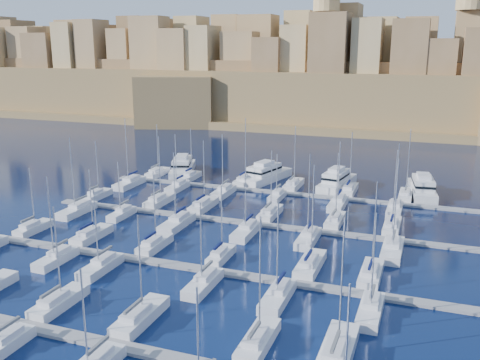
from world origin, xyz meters
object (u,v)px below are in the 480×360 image
at_px(motor_yacht_d, 422,188).
at_px(motor_yacht_a, 182,167).
at_px(sailboat_4, 258,341).
at_px(motor_yacht_c, 337,181).
at_px(sailboat_2, 59,302).
at_px(motor_yacht_b, 265,174).

bearing_deg(motor_yacht_d, motor_yacht_a, 179.57).
xyz_separation_m(sailboat_4, motor_yacht_c, (-3.93, 69.57, 0.97)).
height_order(motor_yacht_a, motor_yacht_c, same).
bearing_deg(sailboat_2, motor_yacht_b, 85.86).
bearing_deg(sailboat_4, sailboat_2, 179.99).
bearing_deg(sailboat_4, motor_yacht_b, 106.89).
bearing_deg(sailboat_2, sailboat_4, -0.01).
bearing_deg(motor_yacht_c, sailboat_4, -86.77).
height_order(sailboat_4, motor_yacht_a, sailboat_4).
distance_m(sailboat_2, motor_yacht_d, 80.96).
relative_size(motor_yacht_a, motor_yacht_d, 1.07).
relative_size(motor_yacht_b, motor_yacht_c, 1.08).
xyz_separation_m(motor_yacht_a, motor_yacht_d, (58.28, -0.44, 0.00)).
xyz_separation_m(motor_yacht_b, motor_yacht_c, (17.35, -0.53, -0.00)).
height_order(motor_yacht_a, motor_yacht_b, same).
relative_size(sailboat_2, motor_yacht_c, 0.84).
height_order(sailboat_2, motor_yacht_d, sailboat_2).
xyz_separation_m(sailboat_2, motor_yacht_c, (22.42, 69.56, 0.99)).
height_order(sailboat_4, motor_yacht_c, sailboat_4).
bearing_deg(motor_yacht_d, motor_yacht_b, 179.41).
relative_size(sailboat_4, motor_yacht_c, 0.95).
distance_m(motor_yacht_b, motor_yacht_c, 17.36).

